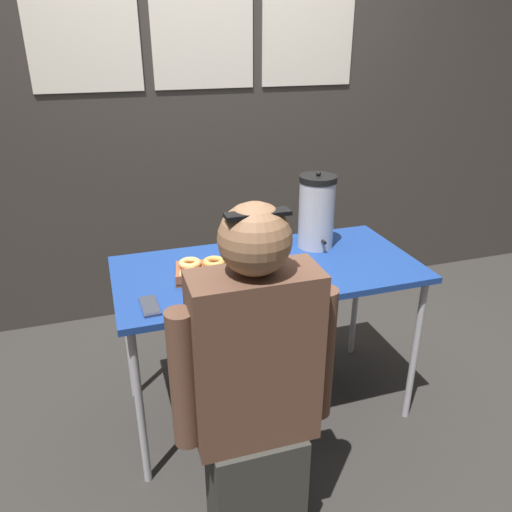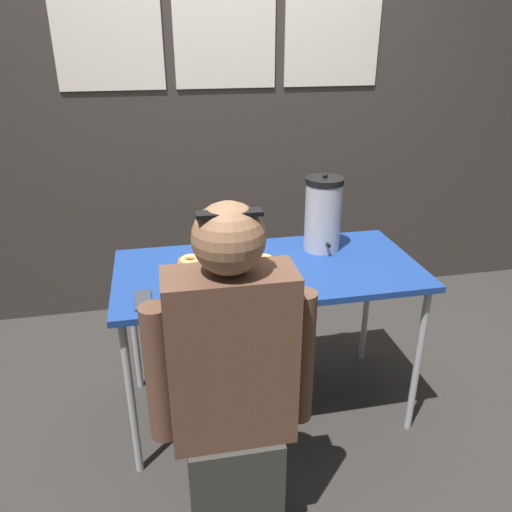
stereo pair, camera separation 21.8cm
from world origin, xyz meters
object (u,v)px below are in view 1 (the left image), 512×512
object	(u,v)px
donut_box	(228,269)
coffee_urn	(317,212)
cell_phone	(150,306)
person_seated	(255,398)

from	to	relation	value
donut_box	coffee_urn	xyz separation A→B (m)	(0.48, 0.16, 0.15)
donut_box	coffee_urn	bearing A→B (deg)	28.45
coffee_urn	cell_phone	distance (m)	0.93
donut_box	coffee_urn	distance (m)	0.53
donut_box	cell_phone	bearing A→B (deg)	-141.55
coffee_urn	cell_phone	size ratio (longest dim) A/B	2.37
donut_box	coffee_urn	world-z (taller)	coffee_urn
donut_box	cell_phone	distance (m)	0.41
donut_box	person_seated	bearing A→B (deg)	-87.28
coffee_urn	person_seated	xyz separation A→B (m)	(-0.57, -0.80, -0.32)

